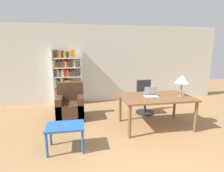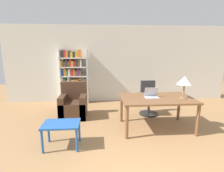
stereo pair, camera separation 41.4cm
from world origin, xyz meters
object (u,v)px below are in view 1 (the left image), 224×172
Objects in this scene: laptop at (151,94)px; table_lamp at (182,80)px; office_chair at (145,99)px; bookshelf at (66,78)px; armchair at (71,107)px; side_table_blue at (65,129)px; desk at (156,100)px.

laptop is 0.80m from table_lamp.
bookshelf reaches higher than office_chair.
table_lamp is at bearing -65.33° from office_chair.
table_lamp reaches higher than office_chair.
table_lamp is at bearing -20.44° from armchair.
side_table_blue is 2.98m from bookshelf.
armchair is (-2.65, 0.99, -0.84)m from table_lamp.
bookshelf reaches higher than side_table_blue.
laptop is 3.10m from bookshelf.
armchair is 0.52× the size of bookshelf.
laptop reaches higher than desk.
desk is 1.71× the size of office_chair.
bookshelf is (-2.37, 1.27, 0.50)m from office_chair.
laptop is 1.06m from office_chair.
side_table_blue is at bearing -160.37° from laptop.
bookshelf is (-2.86, 2.35, -0.24)m from table_lamp.
side_table_blue is 1.57m from armchair.
bookshelf is at bearing 93.97° from side_table_blue.
laptop is at bearing -46.06° from bookshelf.
armchair is at bearing 89.67° from side_table_blue.
office_chair is at bearing 37.43° from side_table_blue.
desk reaches higher than side_table_blue.
bookshelf is at bearing 98.85° from armchair.
side_table_blue is at bearing -86.03° from bookshelf.
office_chair is at bearing 84.72° from desk.
side_table_blue is 0.71× the size of armchair.
desk is 3.21m from bookshelf.
laptop is 0.17× the size of bookshelf.
office_chair is 1.01× the size of armchair.
armchair is (-1.94, 0.87, -0.49)m from laptop.
side_table_blue is 0.37× the size of bookshelf.
armchair is 1.50m from bookshelf.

